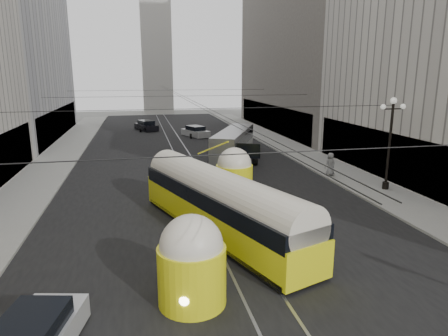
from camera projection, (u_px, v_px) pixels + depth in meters
name	position (u px, v px, depth m)	size (l,w,h in m)	color
road	(184.00, 157.00, 39.40)	(20.00, 85.00, 0.02)	black
sidewalk_left	(61.00, 155.00, 40.27)	(4.00, 72.00, 0.15)	gray
sidewalk_right	(286.00, 146.00, 45.15)	(4.00, 72.00, 0.15)	gray
rail_left	(176.00, 158.00, 39.25)	(0.12, 85.00, 0.04)	gray
rail_right	(191.00, 157.00, 39.55)	(0.12, 85.00, 0.04)	gray
building_right_far	(314.00, 11.00, 54.44)	(12.60, 32.60, 32.60)	#514C47
distant_tower	(156.00, 39.00, 81.12)	(6.00, 6.00, 31.36)	#B2AFA8
lamppost_right_mid	(390.00, 138.00, 27.30)	(1.86, 0.44, 6.37)	black
catenary	(185.00, 98.00, 37.10)	(25.00, 72.00, 0.23)	black
streetcar	(220.00, 203.00, 20.29)	(6.91, 14.64, 3.38)	yellow
city_bus	(234.00, 143.00, 38.76)	(6.48, 11.16, 2.73)	gray
sedan_white_far	(195.00, 132.00, 52.14)	(3.41, 4.82, 1.41)	beige
sedan_dark_far	(146.00, 126.00, 57.78)	(3.45, 5.01, 1.46)	black
pedestrian_sidewalk_right	(330.00, 164.00, 31.58)	(0.90, 0.55, 1.84)	slate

